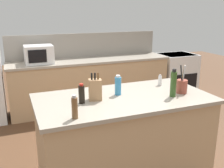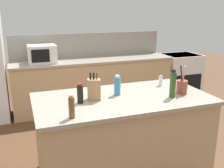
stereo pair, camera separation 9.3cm
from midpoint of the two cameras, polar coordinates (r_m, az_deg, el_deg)
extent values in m
cube|color=tan|center=(5.05, -5.09, -0.12)|extent=(2.98, 0.62, 0.90)
cube|color=#9E9384|center=(4.94, -5.23, 5.12)|extent=(3.02, 0.66, 0.04)
cube|color=gray|center=(5.20, -6.30, 8.44)|extent=(2.98, 0.03, 0.46)
cube|color=tan|center=(3.02, 1.60, -11.63)|extent=(1.83, 0.92, 0.90)
cube|color=#9E9384|center=(2.83, 1.67, -3.19)|extent=(1.89, 0.98, 0.04)
cube|color=white|center=(5.87, 13.26, 1.92)|extent=(0.76, 0.64, 0.92)
cube|color=black|center=(5.64, 15.04, 0.02)|extent=(0.61, 0.01, 0.41)
cube|color=black|center=(5.78, 13.54, 6.25)|extent=(0.68, 0.58, 0.02)
cube|color=white|center=(4.74, -16.19, 6.23)|extent=(0.48, 0.38, 0.31)
cube|color=black|center=(4.54, -16.47, 5.80)|extent=(0.30, 0.01, 0.22)
cube|color=#A87C54|center=(2.71, -4.67, -1.27)|extent=(0.15, 0.12, 0.22)
cylinder|color=black|center=(2.67, -5.44, 1.67)|extent=(0.02, 0.02, 0.07)
cylinder|color=black|center=(2.67, -4.74, 1.70)|extent=(0.02, 0.02, 0.07)
cylinder|color=brown|center=(2.67, -4.05, 1.73)|extent=(0.02, 0.02, 0.07)
cylinder|color=brown|center=(3.03, 14.12, -0.52)|extent=(0.12, 0.12, 0.15)
cylinder|color=olive|center=(3.01, 14.44, 2.39)|extent=(0.01, 0.05, 0.18)
cylinder|color=black|center=(2.98, 13.99, 2.32)|extent=(0.01, 0.05, 0.18)
cylinder|color=#B2B2B7|center=(2.98, 14.53, 2.26)|extent=(0.01, 0.03, 0.18)
cylinder|color=brown|center=(2.28, -9.28, -5.21)|extent=(0.05, 0.05, 0.19)
cylinder|color=#B2B2B7|center=(2.25, -9.40, -2.69)|extent=(0.04, 0.04, 0.02)
cylinder|color=black|center=(2.63, -7.64, -2.30)|extent=(0.06, 0.06, 0.18)
cylinder|color=#B22319|center=(2.60, -7.72, -0.18)|extent=(0.04, 0.04, 0.02)
cylinder|color=silver|center=(3.28, 9.60, 0.72)|extent=(0.04, 0.04, 0.12)
cylinder|color=#B2B2B7|center=(3.26, 9.65, 1.84)|extent=(0.03, 0.03, 0.02)
cylinder|color=#3384BC|center=(2.87, 0.39, -0.46)|extent=(0.07, 0.07, 0.20)
cylinder|color=white|center=(2.84, 0.40, 1.70)|extent=(0.05, 0.05, 0.02)
cylinder|color=#2D4C1E|center=(2.86, 12.30, -0.09)|extent=(0.07, 0.07, 0.27)
cylinder|color=black|center=(2.82, 12.49, 2.90)|extent=(0.04, 0.04, 0.03)
camera|label=1|loc=(0.05, -90.85, -0.25)|focal=42.00mm
camera|label=2|loc=(0.05, 89.15, 0.25)|focal=42.00mm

